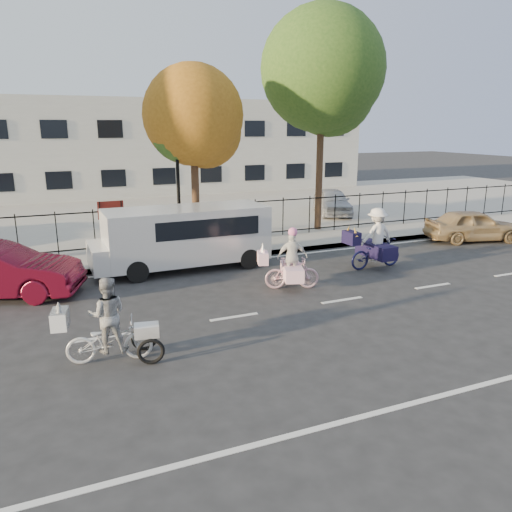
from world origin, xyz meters
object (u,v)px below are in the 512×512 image
white_van (184,236)px  gold_sedan (473,225)px  lamppost (177,164)px  zebra_trike (109,329)px  lot_car_d (332,201)px  unicorn_bike (291,266)px  bull_bike (375,244)px

white_van → gold_sedan: (11.43, -0.61, -0.45)m
lamppost → zebra_trike: lamppost is taller
zebra_trike → lot_car_d: size_ratio=0.54×
lamppost → lot_car_d: bearing=23.7°
unicorn_bike → gold_sedan: size_ratio=0.48×
unicorn_bike → lot_car_d: unicorn_bike is taller
white_van → lot_car_d: size_ratio=1.49×
zebra_trike → lot_car_d: (12.16, 11.79, 0.13)m
lot_car_d → zebra_trike: bearing=-116.3°
unicorn_bike → bull_bike: (3.40, 0.82, 0.13)m
lamppost → gold_sedan: 11.61m
lamppost → gold_sedan: bearing=-14.9°
white_van → lot_car_d: white_van is taller
lamppost → unicorn_bike: size_ratio=2.46×
zebra_trike → white_van: size_ratio=0.36×
zebra_trike → unicorn_bike: (5.19, 2.57, -0.01)m
bull_bike → lot_car_d: 9.12m
unicorn_bike → white_van: 3.82m
bull_bike → lot_car_d: (3.57, 8.39, 0.01)m
unicorn_bike → white_van: bearing=53.4°
gold_sedan → white_van: bearing=102.2°
lamppost → unicorn_bike: lamppost is taller
zebra_trike → gold_sedan: bearing=-60.7°
unicorn_bike → gold_sedan: bearing=-56.4°
white_van → gold_sedan: bearing=-4.0°
lamppost → gold_sedan: (10.96, -2.91, -2.49)m
unicorn_bike → lot_car_d: 11.56m
white_van → lot_car_d: bearing=32.8°
zebra_trike → white_van: (3.01, 5.69, 0.42)m
gold_sedan → lamppost: bearing=90.4°
gold_sedan → lot_car_d: 7.09m
white_van → bull_bike: bearing=-23.3°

